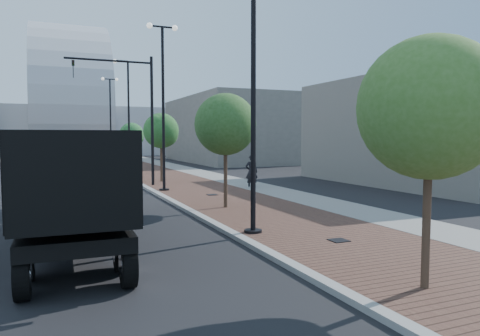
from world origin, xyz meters
name	(u,v)px	position (x,y,z in m)	size (l,w,h in m)	color
sidewalk	(150,169)	(3.50, 40.00, 0.06)	(7.00, 140.00, 0.12)	#4C2D23
concrete_strip	(178,168)	(6.20, 40.00, 0.07)	(2.40, 140.00, 0.13)	slate
curb	(113,170)	(0.00, 40.00, 0.07)	(0.30, 140.00, 0.14)	gray
dump_truck	(69,187)	(-4.61, 14.16, 1.36)	(2.62, 13.37, 3.23)	black
white_sedan	(93,188)	(-3.41, 19.33, 0.69)	(1.46, 4.20, 1.38)	silver
dark_car_mid	(44,164)	(-5.87, 40.99, 0.68)	(2.25, 4.88, 1.36)	black
dark_car_far	(64,166)	(-4.31, 36.10, 0.72)	(2.03, 5.00, 1.45)	black
pedestrian	(252,172)	(5.83, 21.65, 1.02)	(0.74, 0.49, 2.04)	black
streetlight_1	(250,96)	(0.49, 10.00, 4.34)	(1.44, 0.56, 9.21)	black
streetlight_2	(163,106)	(0.60, 22.00, 4.82)	(1.72, 0.56, 9.28)	black
streetlight_3	(127,121)	(0.49, 34.00, 4.34)	(1.44, 0.56, 9.21)	black
streetlight_4	(111,121)	(0.60, 46.00, 4.82)	(1.72, 0.56, 9.28)	black
traffic_mast	(137,106)	(-0.30, 25.00, 4.98)	(5.09, 0.20, 8.00)	black
tree_0	(431,109)	(1.65, 4.02, 3.65)	(2.79, 2.79, 5.06)	#382619
tree_1	(226,125)	(1.65, 15.02, 3.62)	(2.61, 2.60, 4.93)	#382619
tree_2	(162,131)	(1.65, 27.02, 3.51)	(2.40, 2.36, 4.70)	#382619
tree_3	(132,135)	(1.65, 39.02, 3.29)	(2.28, 2.22, 4.41)	#382619
convention_center	(70,121)	(-2.00, 85.00, 6.00)	(50.00, 30.00, 50.00)	#AFB2B9
commercial_block_ne	(232,130)	(16.00, 50.00, 4.00)	(12.00, 22.00, 8.00)	#64605A
commercial_block_e	(428,131)	(18.00, 20.00, 3.50)	(10.00, 16.00, 7.00)	slate
utility_cover_1	(339,240)	(2.40, 8.00, 0.13)	(0.50, 0.50, 0.02)	black
utility_cover_2	(212,195)	(2.40, 19.00, 0.13)	(0.50, 0.50, 0.02)	black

